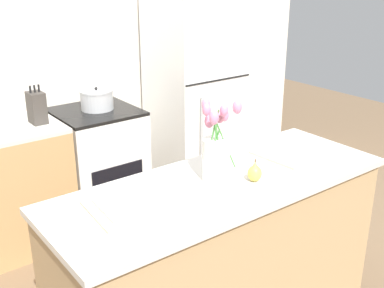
% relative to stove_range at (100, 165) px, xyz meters
% --- Properties ---
extents(back_wall, '(5.20, 0.08, 2.70)m').
position_rel_stove_range_xyz_m(back_wall, '(-0.10, 0.40, 0.89)').
color(back_wall, silver).
rests_on(back_wall, ground_plane).
extents(kitchen_island, '(1.80, 0.66, 0.95)m').
position_rel_stove_range_xyz_m(kitchen_island, '(-0.10, -1.60, 0.02)').
color(kitchen_island, tan).
rests_on(kitchen_island, ground_plane).
extents(stove_range, '(0.60, 0.61, 0.91)m').
position_rel_stove_range_xyz_m(stove_range, '(0.00, 0.00, 0.00)').
color(stove_range, silver).
rests_on(stove_range, ground_plane).
extents(refrigerator, '(0.68, 0.67, 1.73)m').
position_rel_stove_range_xyz_m(refrigerator, '(0.95, 0.00, 0.41)').
color(refrigerator, white).
rests_on(refrigerator, ground_plane).
extents(flower_vase, '(0.18, 0.14, 0.42)m').
position_rel_stove_range_xyz_m(flower_vase, '(-0.12, -1.57, 0.65)').
color(flower_vase, silver).
rests_on(flower_vase, kitchen_island).
extents(pear_figurine, '(0.07, 0.07, 0.12)m').
position_rel_stove_range_xyz_m(pear_figurine, '(0.03, -1.70, 0.54)').
color(pear_figurine, '#E5CC4C').
rests_on(pear_figurine, kitchen_island).
extents(plate_setting_left, '(0.34, 0.34, 0.02)m').
position_rel_stove_range_xyz_m(plate_setting_left, '(-0.62, -1.56, 0.51)').
color(plate_setting_left, beige).
rests_on(plate_setting_left, kitchen_island).
extents(plate_setting_right, '(0.34, 0.34, 0.02)m').
position_rel_stove_range_xyz_m(plate_setting_right, '(0.42, -1.56, 0.51)').
color(plate_setting_right, beige).
rests_on(plate_setting_right, kitchen_island).
extents(cooking_pot, '(0.25, 0.25, 0.17)m').
position_rel_stove_range_xyz_m(cooking_pot, '(0.03, 0.02, 0.53)').
color(cooking_pot, '#B2B5B7').
rests_on(cooking_pot, stove_range).
extents(knife_block, '(0.10, 0.14, 0.27)m').
position_rel_stove_range_xyz_m(knife_block, '(-0.46, -0.03, 0.57)').
color(knife_block, '#3D3833').
rests_on(knife_block, back_counter).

